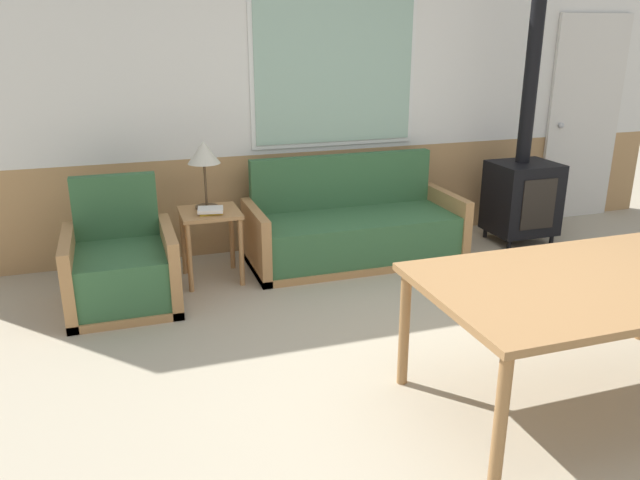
{
  "coord_description": "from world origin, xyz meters",
  "views": [
    {
      "loc": [
        -1.91,
        -2.78,
        1.94
      ],
      "look_at": [
        -0.61,
        1.11,
        0.55
      ],
      "focal_mm": 35.0,
      "sensor_mm": 36.0,
      "label": 1
    }
  ],
  "objects_px": {
    "side_table": "(210,225)",
    "dining_table": "(598,288)",
    "wood_stove": "(523,184)",
    "table_lamp": "(204,156)",
    "couch": "(354,231)",
    "armchair": "(122,270)"
  },
  "relations": [
    {
      "from": "couch",
      "to": "armchair",
      "type": "height_order",
      "value": "armchair"
    },
    {
      "from": "table_lamp",
      "to": "wood_stove",
      "type": "distance_m",
      "value": 2.99
    },
    {
      "from": "couch",
      "to": "wood_stove",
      "type": "xyz_separation_m",
      "value": [
        1.69,
        -0.03,
        0.3
      ]
    },
    {
      "from": "table_lamp",
      "to": "dining_table",
      "type": "bearing_deg",
      "value": -56.23
    },
    {
      "from": "armchair",
      "to": "table_lamp",
      "type": "xyz_separation_m",
      "value": [
        0.7,
        0.36,
        0.74
      ]
    },
    {
      "from": "side_table",
      "to": "table_lamp",
      "type": "bearing_deg",
      "value": 95.56
    },
    {
      "from": "wood_stove",
      "to": "table_lamp",
      "type": "bearing_deg",
      "value": 179.29
    },
    {
      "from": "table_lamp",
      "to": "wood_stove",
      "type": "relative_size",
      "value": 0.23
    },
    {
      "from": "armchair",
      "to": "side_table",
      "type": "height_order",
      "value": "armchair"
    },
    {
      "from": "side_table",
      "to": "wood_stove",
      "type": "distance_m",
      "value": 2.95
    },
    {
      "from": "couch",
      "to": "dining_table",
      "type": "xyz_separation_m",
      "value": [
        0.39,
        -2.46,
        0.4
      ]
    },
    {
      "from": "dining_table",
      "to": "wood_stove",
      "type": "height_order",
      "value": "wood_stove"
    },
    {
      "from": "dining_table",
      "to": "couch",
      "type": "bearing_deg",
      "value": 98.94
    },
    {
      "from": "couch",
      "to": "wood_stove",
      "type": "distance_m",
      "value": 1.72
    },
    {
      "from": "table_lamp",
      "to": "wood_stove",
      "type": "bearing_deg",
      "value": -0.71
    },
    {
      "from": "table_lamp",
      "to": "dining_table",
      "type": "height_order",
      "value": "table_lamp"
    },
    {
      "from": "side_table",
      "to": "armchair",
      "type": "bearing_deg",
      "value": -158.15
    },
    {
      "from": "dining_table",
      "to": "wood_stove",
      "type": "bearing_deg",
      "value": 61.93
    },
    {
      "from": "table_lamp",
      "to": "couch",
      "type": "bearing_deg",
      "value": -0.53
    },
    {
      "from": "side_table",
      "to": "dining_table",
      "type": "relative_size",
      "value": 0.31
    },
    {
      "from": "couch",
      "to": "dining_table",
      "type": "relative_size",
      "value": 1.0
    },
    {
      "from": "armchair",
      "to": "couch",
      "type": "bearing_deg",
      "value": 5.83
    }
  ]
}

